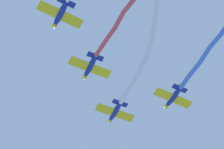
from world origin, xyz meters
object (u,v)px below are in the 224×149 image
object	(u,v)px
airplane_left_wing	(90,67)
airplane_slot	(60,14)
airplane_right_wing	(173,97)
airplane_lead	(115,112)

from	to	relation	value
airplane_left_wing	airplane_slot	size ratio (longest dim) A/B	1.00
airplane_right_wing	airplane_slot	bearing A→B (deg)	104.58
airplane_left_wing	airplane_lead	bearing A→B (deg)	-47.88
airplane_left_wing	airplane_slot	world-z (taller)	airplane_left_wing
airplane_right_wing	airplane_slot	world-z (taller)	airplane_right_wing
airplane_right_wing	airplane_left_wing	bearing A→B (deg)	87.88
airplane_right_wing	airplane_slot	size ratio (longest dim) A/B	1.00
airplane_lead	airplane_right_wing	world-z (taller)	airplane_right_wing
airplane_slot	airplane_lead	bearing A→B (deg)	-51.26
airplane_left_wing	airplane_right_wing	distance (m)	17.49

